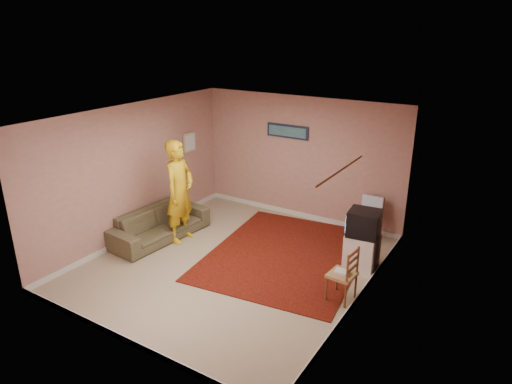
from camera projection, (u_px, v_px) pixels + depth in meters
The scene contains 26 objects.
ground at pixel (234, 264), 7.98m from camera, with size 5.00×5.00×0.00m, color tan.
wall_back at pixel (300, 159), 9.52m from camera, with size 4.50×0.02×2.60m, color tan.
wall_front at pixel (115, 255), 5.53m from camera, with size 4.50×0.02×2.60m, color tan.
wall_left at pixel (135, 172), 8.64m from camera, with size 0.02×5.00×2.60m, color tan.
wall_right at pixel (364, 224), 6.42m from camera, with size 0.02×5.00×2.60m, color tan.
ceiling at pixel (231, 116), 7.08m from camera, with size 4.50×5.00×0.02m, color silver.
baseboard_back at pixel (298, 214), 9.95m from camera, with size 4.50×0.02×0.10m, color silver.
baseboard_front at pixel (126, 340), 5.97m from camera, with size 4.50×0.02×0.10m, color silver.
baseboard_left at pixel (141, 232), 9.07m from camera, with size 0.02×5.00×0.10m, color silver.
baseboard_right at pixel (356, 299), 6.85m from camera, with size 0.02×5.00×0.10m, color silver.
window at pixel (340, 238), 5.65m from camera, with size 0.01×1.10×1.50m, color black.
curtain_sheer at pixel (333, 257), 5.60m from camera, with size 0.01×0.75×2.10m, color white.
curtain_floral at pixel (352, 235), 6.17m from camera, with size 0.01×0.35×2.10m, color silver.
curtain_rod at pixel (341, 170), 5.37m from camera, with size 0.02×0.02×1.40m, color brown.
picture_back at pixel (287, 131), 9.45m from camera, with size 0.95×0.04×0.28m.
picture_left at pixel (190, 142), 9.81m from camera, with size 0.04×0.38×0.42m.
area_rug at pixel (286, 254), 8.28m from camera, with size 2.60×3.25×0.02m, color black.
tv_cabinet at pixel (361, 252), 7.68m from camera, with size 0.51×0.46×0.65m, color white.
crt_tv at pixel (364, 223), 7.50m from camera, with size 0.55×0.51×0.44m.
chair_a at pixel (371, 215), 8.71m from camera, with size 0.39×0.37×0.46m.
dvd_player at pixel (371, 217), 8.73m from camera, with size 0.38×0.27×0.06m, color silver.
blue_throw at pixel (372, 206), 8.66m from camera, with size 0.40×0.05×0.42m, color #9BCEFF.
chair_b at pixel (342, 268), 6.77m from camera, with size 0.41×0.42×0.47m.
game_console at pixel (342, 272), 6.79m from camera, with size 0.22×0.16×0.04m, color white.
sofa at pixel (160, 224), 8.84m from camera, with size 2.02×0.79×0.59m, color brown.
person at pixel (180, 192), 8.55m from camera, with size 0.72×0.47×1.97m, color gold.
Camera 1 is at (4.05, -5.79, 3.93)m, focal length 32.00 mm.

